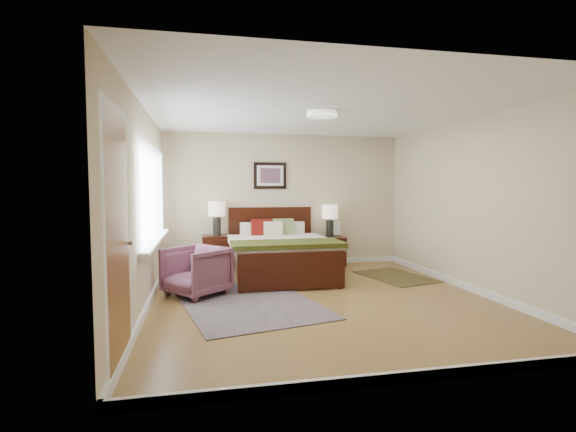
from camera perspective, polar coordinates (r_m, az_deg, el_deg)
The scene contains 18 objects.
floor at distance 5.76m, azimuth 4.53°, elevation -11.20°, with size 5.00×5.00×0.00m, color olive.
back_wall at distance 7.99m, azimuth -0.39°, elevation 2.15°, with size 4.50×0.04×2.50m, color #C1B28C.
front_wall at distance 3.24m, azimuth 16.99°, elevation -0.74°, with size 4.50×0.04×2.50m, color #C1B28C.
left_wall at distance 5.39m, azimuth -19.05°, elevation 1.04°, with size 0.04×5.00×2.50m, color #C1B28C.
right_wall at distance 6.55m, azimuth 23.87°, elevation 1.40°, with size 0.04×5.00×2.50m, color #C1B28C.
ceiling at distance 5.64m, azimuth 4.68°, elevation 14.12°, with size 4.50×5.00×0.02m, color white.
window at distance 6.07m, azimuth -17.71°, elevation 2.57°, with size 0.11×2.72×1.32m.
door at distance 3.68m, azimuth -22.23°, elevation -3.11°, with size 0.06×1.00×2.18m.
ceil_fixture at distance 5.64m, azimuth 4.67°, elevation 13.77°, with size 0.44×0.44×0.08m.
bed at distance 7.01m, azimuth -1.18°, elevation -4.18°, with size 1.70×2.05×1.10m.
wall_art at distance 7.91m, azimuth -2.47°, elevation 5.54°, with size 0.62×0.05×0.50m.
nightstand_left at distance 7.65m, azimuth -9.66°, elevation -3.58°, with size 0.53×0.48×0.63m.
nightstand_right at distance 8.04m, azimuth 5.76°, elevation -4.35°, with size 0.56×0.42×0.55m.
lamp_left at distance 7.62m, azimuth -9.71°, elevation 0.48°, with size 0.30×0.30×0.61m.
lamp_right at distance 7.98m, azimuth 5.76°, elevation 0.11°, with size 0.30×0.30×0.61m.
armchair at distance 5.97m, azimuth -12.44°, elevation -7.38°, with size 0.73×0.75×0.68m, color brown.
rug_persian at distance 5.57m, azimuth -5.52°, elevation -11.66°, with size 1.60×2.26×0.01m, color #0F0E46.
rug_navy at distance 7.29m, azimuth 14.51°, elevation -8.01°, with size 0.87×1.31×0.01m, color black.
Camera 1 is at (-1.54, -5.34, 1.51)m, focal length 26.00 mm.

